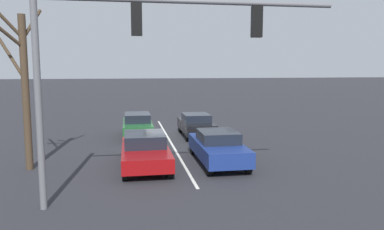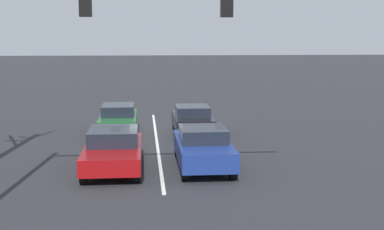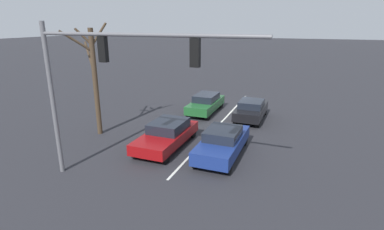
# 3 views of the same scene
# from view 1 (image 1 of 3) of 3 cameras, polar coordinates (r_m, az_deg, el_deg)

# --- Properties ---
(ground_plane) EXTENTS (240.00, 240.00, 0.00)m
(ground_plane) POSITION_cam_1_polar(r_m,az_deg,el_deg) (23.41, -3.92, -3.05)
(ground_plane) COLOR #28282D
(lane_stripe_left_divider) EXTENTS (0.12, 16.61, 0.01)m
(lane_stripe_left_divider) POSITION_cam_1_polar(r_m,az_deg,el_deg) (21.16, -3.27, -4.14)
(lane_stripe_left_divider) COLOR silver
(lane_stripe_left_divider) RESTS_ON ground_plane
(car_maroon_midlane_front) EXTENTS (1.94, 4.77, 1.39)m
(car_maroon_midlane_front) POSITION_cam_1_polar(r_m,az_deg,el_deg) (16.09, -7.16, -5.26)
(car_maroon_midlane_front) COLOR maroon
(car_maroon_midlane_front) RESTS_ON ground_plane
(car_navy_leftlane_front) EXTENTS (1.83, 4.71, 1.43)m
(car_navy_leftlane_front) POSITION_cam_1_polar(r_m,az_deg,el_deg) (16.48, 3.95, -4.84)
(car_navy_leftlane_front) COLOR navy
(car_navy_leftlane_front) RESTS_ON ground_plane
(car_black_leftlane_second) EXTENTS (1.76, 4.13, 1.39)m
(car_black_leftlane_second) POSITION_cam_1_polar(r_m,az_deg,el_deg) (22.80, 0.62, -1.44)
(car_black_leftlane_second) COLOR black
(car_black_leftlane_second) RESTS_ON ground_plane
(car_darkgreen_midlane_second) EXTENTS (1.71, 4.49, 1.41)m
(car_darkgreen_midlane_second) POSITION_cam_1_polar(r_m,az_deg,el_deg) (22.94, -8.31, -1.46)
(car_darkgreen_midlane_second) COLOR #1E5928
(car_darkgreen_midlane_second) RESTS_ON ground_plane
(traffic_signal_gantry) EXTENTS (9.06, 0.37, 6.62)m
(traffic_signal_gantry) POSITION_cam_1_polar(r_m,az_deg,el_deg) (11.34, -9.45, 10.12)
(traffic_signal_gantry) COLOR slate
(traffic_signal_gantry) RESTS_ON ground_plane
(bare_tree_near) EXTENTS (1.90, 2.23, 6.57)m
(bare_tree_near) POSITION_cam_1_polar(r_m,az_deg,el_deg) (16.53, -24.29, 4.40)
(bare_tree_near) COLOR #423323
(bare_tree_near) RESTS_ON ground_plane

